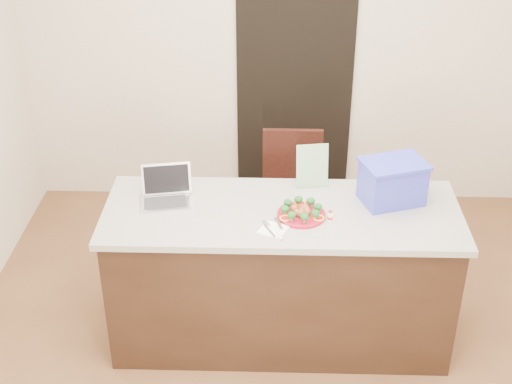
{
  "coord_description": "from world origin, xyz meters",
  "views": [
    {
      "loc": [
        -0.05,
        -3.22,
        3.08
      ],
      "look_at": [
        -0.15,
        0.2,
        1.07
      ],
      "focal_mm": 50.0,
      "sensor_mm": 36.0,
      "label": 1
    }
  ],
  "objects_px": {
    "napkin": "(273,230)",
    "blue_box": "(393,182)",
    "yogurt_bottle": "(330,217)",
    "chair": "(292,189)",
    "plate": "(301,214)",
    "laptop": "(166,191)",
    "island": "(281,275)"
  },
  "relations": [
    {
      "from": "plate",
      "to": "chair",
      "type": "bearing_deg",
      "value": 91.74
    },
    {
      "from": "plate",
      "to": "napkin",
      "type": "bearing_deg",
      "value": -136.63
    },
    {
      "from": "blue_box",
      "to": "yogurt_bottle",
      "type": "bearing_deg",
      "value": -167.0
    },
    {
      "from": "blue_box",
      "to": "plate",
      "type": "bearing_deg",
      "value": -179.59
    },
    {
      "from": "napkin",
      "to": "chair",
      "type": "distance_m",
      "value": 1.18
    },
    {
      "from": "blue_box",
      "to": "island",
      "type": "bearing_deg",
      "value": 172.75
    },
    {
      "from": "laptop",
      "to": "chair",
      "type": "relative_size",
      "value": 0.33
    },
    {
      "from": "yogurt_bottle",
      "to": "blue_box",
      "type": "xyz_separation_m",
      "value": [
        0.37,
        0.23,
        0.1
      ]
    },
    {
      "from": "island",
      "to": "laptop",
      "type": "relative_size",
      "value": 6.45
    },
    {
      "from": "yogurt_bottle",
      "to": "napkin",
      "type": "bearing_deg",
      "value": -161.82
    },
    {
      "from": "island",
      "to": "yogurt_bottle",
      "type": "distance_m",
      "value": 0.56
    },
    {
      "from": "island",
      "to": "plate",
      "type": "height_order",
      "value": "plate"
    },
    {
      "from": "plate",
      "to": "chair",
      "type": "distance_m",
      "value": 1.04
    },
    {
      "from": "plate",
      "to": "laptop",
      "type": "distance_m",
      "value": 0.81
    },
    {
      "from": "plate",
      "to": "yogurt_bottle",
      "type": "height_order",
      "value": "yogurt_bottle"
    },
    {
      "from": "napkin",
      "to": "chair",
      "type": "xyz_separation_m",
      "value": [
        0.13,
        1.11,
        -0.38
      ]
    },
    {
      "from": "island",
      "to": "chair",
      "type": "relative_size",
      "value": 2.16
    },
    {
      "from": "island",
      "to": "laptop",
      "type": "xyz_separation_m",
      "value": [
        -0.68,
        0.11,
        0.51
      ]
    },
    {
      "from": "yogurt_bottle",
      "to": "blue_box",
      "type": "distance_m",
      "value": 0.44
    },
    {
      "from": "napkin",
      "to": "blue_box",
      "type": "distance_m",
      "value": 0.77
    },
    {
      "from": "laptop",
      "to": "island",
      "type": "bearing_deg",
      "value": -19.66
    },
    {
      "from": "blue_box",
      "to": "napkin",
      "type": "bearing_deg",
      "value": -172.84
    },
    {
      "from": "plate",
      "to": "yogurt_bottle",
      "type": "xyz_separation_m",
      "value": [
        0.16,
        -0.04,
        0.02
      ]
    },
    {
      "from": "island",
      "to": "laptop",
      "type": "height_order",
      "value": "laptop"
    },
    {
      "from": "chair",
      "to": "plate",
      "type": "bearing_deg",
      "value": -87.78
    },
    {
      "from": "napkin",
      "to": "blue_box",
      "type": "relative_size",
      "value": 0.33
    },
    {
      "from": "laptop",
      "to": "blue_box",
      "type": "relative_size",
      "value": 0.76
    },
    {
      "from": "napkin",
      "to": "island",
      "type": "bearing_deg",
      "value": 76.32
    },
    {
      "from": "laptop",
      "to": "chair",
      "type": "bearing_deg",
      "value": 35.87
    },
    {
      "from": "yogurt_bottle",
      "to": "chair",
      "type": "distance_m",
      "value": 1.1
    },
    {
      "from": "island",
      "to": "chair",
      "type": "distance_m",
      "value": 0.92
    },
    {
      "from": "napkin",
      "to": "yogurt_bottle",
      "type": "distance_m",
      "value": 0.33
    }
  ]
}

